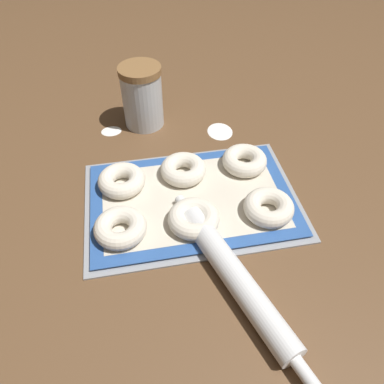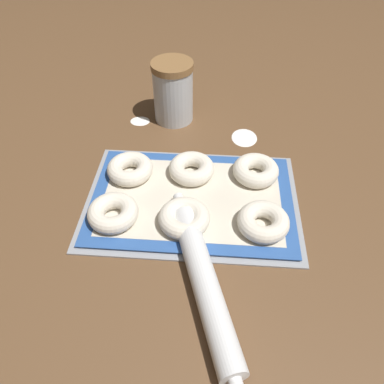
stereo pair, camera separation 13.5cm
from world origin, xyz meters
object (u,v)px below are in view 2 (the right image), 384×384
object	(u,v)px
baking_tray	(192,200)
flour_canister	(173,92)
bagel_front_left	(113,213)
bagel_back_right	(256,170)
rolling_pin	(205,283)
bagel_front_center	(184,218)
bagel_front_right	(263,222)
bagel_back_center	(192,169)
bagel_back_left	(130,169)

from	to	relation	value
baking_tray	flour_canister	world-z (taller)	flour_canister
bagel_front_left	bagel_back_right	bearing A→B (deg)	26.87
baking_tray	flour_canister	size ratio (longest dim) A/B	2.81
rolling_pin	bagel_front_center	bearing A→B (deg)	109.06
bagel_front_right	rolling_pin	world-z (taller)	same
bagel_front_right	rolling_pin	distance (m)	0.17
bagel_back_right	bagel_front_center	bearing A→B (deg)	-134.42
baking_tray	bagel_back_center	bearing A→B (deg)	94.92
bagel_front_left	bagel_back_left	world-z (taller)	same
bagel_back_center	flour_canister	world-z (taller)	flour_canister
bagel_front_left	flour_canister	bearing A→B (deg)	77.85
bagel_front_left	rolling_pin	bearing A→B (deg)	-36.53
bagel_front_left	flour_canister	distance (m)	0.37
bagel_front_left	bagel_front_center	distance (m)	0.14
baking_tray	bagel_back_center	world-z (taller)	bagel_back_center
bagel_back_left	bagel_back_center	world-z (taller)	same
bagel_front_center	bagel_back_left	world-z (taller)	same
baking_tray	bagel_back_left	bearing A→B (deg)	156.57
baking_tray	bagel_back_right	bearing A→B (deg)	29.57
bagel_back_left	rolling_pin	xyz separation A→B (m)	(0.17, -0.26, -0.01)
bagel_front_left	bagel_back_center	distance (m)	0.20
bagel_back_center	rolling_pin	bearing A→B (deg)	-81.25
baking_tray	rolling_pin	bearing A→B (deg)	-79.94
bagel_front_center	bagel_back_center	world-z (taller)	same
bagel_back_center	bagel_back_right	size ratio (longest dim) A/B	1.00
bagel_front_left	bagel_front_center	xyz separation A→B (m)	(0.14, -0.00, 0.00)
bagel_front_center	flour_canister	size ratio (longest dim) A/B	0.64
bagel_front_right	bagel_back_left	world-z (taller)	same
bagel_back_left	flour_canister	bearing A→B (deg)	73.68
bagel_back_center	bagel_front_left	bearing A→B (deg)	-135.85
bagel_front_center	baking_tray	bearing A→B (deg)	81.91
bagel_back_right	bagel_back_center	bearing A→B (deg)	-178.24
bagel_front_center	flour_canister	world-z (taller)	flour_canister
bagel_front_right	rolling_pin	xyz separation A→B (m)	(-0.10, -0.13, -0.01)
rolling_pin	bagel_back_left	bearing A→B (deg)	123.60
bagel_back_right	flour_canister	world-z (taller)	flour_canister
bagel_front_right	bagel_back_center	distance (m)	0.20
bagel_back_right	rolling_pin	xyz separation A→B (m)	(-0.10, -0.28, -0.01)
bagel_front_right	bagel_back_left	bearing A→B (deg)	155.23
bagel_back_center	bagel_back_right	world-z (taller)	same
bagel_front_left	bagel_back_center	size ratio (longest dim) A/B	1.00
baking_tray	bagel_front_center	distance (m)	0.07
bagel_back_center	bagel_back_right	distance (m)	0.14
bagel_back_right	rolling_pin	distance (m)	0.29
bagel_front_right	baking_tray	bearing A→B (deg)	153.93
bagel_front_right	flour_canister	world-z (taller)	flour_canister
bagel_back_center	bagel_front_right	bearing A→B (deg)	-43.65
bagel_back_left	bagel_back_right	xyz separation A→B (m)	(0.27, 0.01, 0.00)
bagel_back_center	rolling_pin	world-z (taller)	same
bagel_back_left	rolling_pin	world-z (taller)	same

